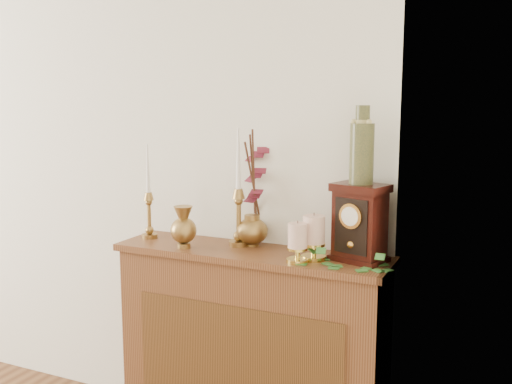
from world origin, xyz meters
The scene contains 10 objects.
console_shelf centered at (1.40, 2.10, 0.44)m, with size 1.24×0.34×0.93m.
candlestick_left centered at (0.86, 2.11, 1.08)m, with size 0.07×0.07×0.45m.
candlestick_center centered at (1.31, 2.15, 1.10)m, with size 0.09×0.09×0.53m.
bud_vase centered at (1.11, 2.01, 1.02)m, with size 0.12×0.12×0.19m.
ginger_jar centered at (1.37, 2.22, 1.17)m, with size 0.22×0.23×0.53m.
pillar_candle_left centered at (1.66, 2.00, 1.02)m, with size 0.09×0.09×0.17m.
pillar_candle_right centered at (1.70, 2.07, 1.03)m, with size 0.10×0.10×0.20m.
ivy_garland centered at (1.86, 2.03, 0.94)m, with size 0.42×0.18×0.07m.
mantel_clock centered at (1.88, 2.13, 1.09)m, with size 0.25×0.20×0.32m.
ceramic_vase centered at (1.88, 2.13, 1.39)m, with size 0.10×0.10×0.31m.
Camera 1 is at (2.50, -0.21, 1.60)m, focal length 42.00 mm.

